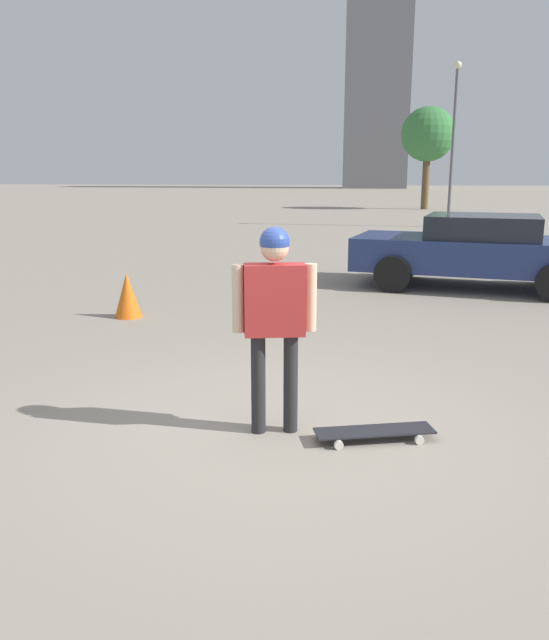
# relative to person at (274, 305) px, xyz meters

# --- Properties ---
(ground_plane) EXTENTS (220.00, 220.00, 0.00)m
(ground_plane) POSITION_rel_person_xyz_m (0.00, 0.00, -1.04)
(ground_plane) COLOR gray
(person) EXTENTS (0.30, 0.64, 1.64)m
(person) POSITION_rel_person_xyz_m (0.00, 0.00, 0.00)
(person) COLOR #262628
(person) RESTS_ON ground_plane
(skateboard) EXTENTS (0.50, 0.96, 0.08)m
(skateboard) POSITION_rel_person_xyz_m (-0.05, -0.80, -0.97)
(skateboard) COLOR #232328
(skateboard) RESTS_ON ground_plane
(car_parked_near) EXTENTS (2.66, 4.52, 1.31)m
(car_parked_near) POSITION_rel_person_xyz_m (6.97, -2.63, -0.34)
(car_parked_near) COLOR navy
(car_parked_near) RESTS_ON ground_plane
(building_block_distant) EXTENTS (9.17, 8.77, 32.17)m
(building_block_distant) POSITION_rel_person_xyz_m (88.76, -1.22, 15.05)
(building_block_distant) COLOR slate
(building_block_distant) RESTS_ON ground_plane
(tree_distant) EXTENTS (3.07, 3.07, 5.75)m
(tree_distant) POSITION_rel_person_xyz_m (33.22, -3.85, 3.13)
(tree_distant) COLOR brown
(tree_distant) RESTS_ON ground_plane
(traffic_cone) EXTENTS (0.39, 0.39, 0.64)m
(traffic_cone) POSITION_rel_person_xyz_m (3.75, 2.71, -0.72)
(traffic_cone) COLOR orange
(traffic_cone) RESTS_ON ground_plane
(lamp_post) EXTENTS (0.28, 0.28, 6.06)m
(lamp_post) POSITION_rel_person_xyz_m (20.51, -3.73, 2.49)
(lamp_post) COLOR #59595E
(lamp_post) RESTS_ON ground_plane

